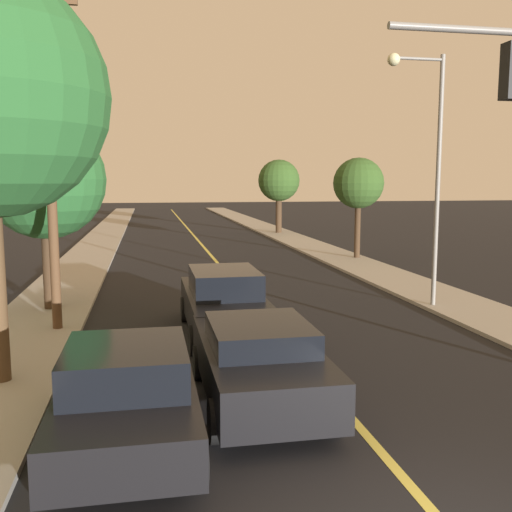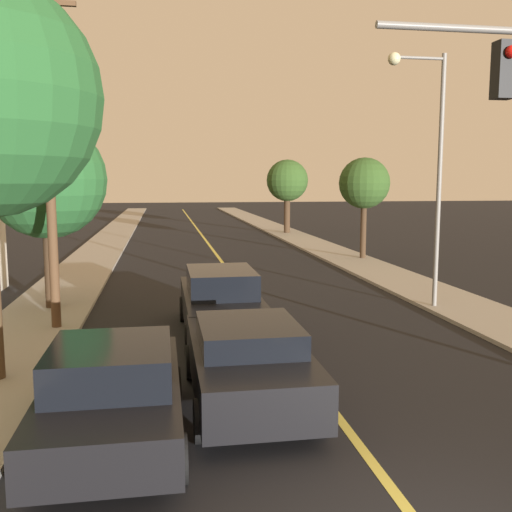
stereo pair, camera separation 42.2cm
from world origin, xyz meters
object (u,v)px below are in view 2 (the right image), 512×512
(car_near_lane_front, at_px, (247,360))
(tree_left_far, at_px, (47,180))
(tree_right_near, at_px, (287,181))
(car_outer_lane_front, at_px, (113,392))
(tree_right_far, at_px, (364,184))
(utility_pole_left, at_px, (49,151))
(streetlamp_right, at_px, (428,148))
(car_near_lane_second, at_px, (221,302))

(car_near_lane_front, height_order, tree_left_far, tree_left_far)
(tree_right_near, bearing_deg, car_outer_lane_front, -106.78)
(car_outer_lane_front, distance_m, tree_right_far, 21.19)
(car_near_lane_front, bearing_deg, utility_pole_left, 126.64)
(car_outer_lane_front, bearing_deg, tree_right_near, 73.22)
(utility_pole_left, bearing_deg, tree_right_near, 65.36)
(utility_pole_left, bearing_deg, car_near_lane_front, -53.36)
(streetlamp_right, bearing_deg, car_near_lane_front, -134.60)
(car_near_lane_front, distance_m, streetlamp_right, 9.78)
(streetlamp_right, distance_m, tree_right_near, 24.83)
(tree_left_far, xyz_separation_m, tree_right_far, (12.95, 9.01, -0.16))
(streetlamp_right, height_order, tree_right_far, streetlamp_right)
(car_outer_lane_front, distance_m, tree_left_far, 10.03)
(car_near_lane_front, xyz_separation_m, streetlamp_right, (6.26, 6.35, 4.02))
(car_near_lane_front, xyz_separation_m, tree_right_near, (7.57, 31.12, 3.06))
(car_near_lane_front, distance_m, utility_pole_left, 7.92)
(car_near_lane_second, bearing_deg, car_near_lane_front, -90.00)
(tree_right_near, height_order, tree_right_far, tree_right_near)
(tree_left_far, bearing_deg, tree_right_near, 62.05)
(tree_right_far, bearing_deg, car_outer_lane_front, -119.80)
(car_near_lane_front, bearing_deg, tree_right_far, 64.13)
(tree_left_far, distance_m, tree_right_near, 26.15)
(streetlamp_right, xyz_separation_m, tree_right_far, (2.00, 10.68, -1.08))
(car_near_lane_second, distance_m, tree_right_far, 15.29)
(car_near_lane_front, height_order, streetlamp_right, streetlamp_right)
(streetlamp_right, relative_size, tree_right_far, 1.51)
(car_near_lane_second, bearing_deg, tree_right_near, 74.13)
(tree_left_far, bearing_deg, tree_right_far, 34.84)
(car_near_lane_second, distance_m, car_outer_lane_front, 6.07)
(car_near_lane_second, distance_m, tree_left_far, 6.60)
(streetlamp_right, height_order, utility_pole_left, utility_pole_left)
(utility_pole_left, height_order, tree_right_far, utility_pole_left)
(car_near_lane_second, bearing_deg, tree_left_far, 143.01)
(streetlamp_right, bearing_deg, car_outer_lane_front, -138.24)
(car_near_lane_second, height_order, tree_right_far, tree_right_far)
(car_outer_lane_front, bearing_deg, car_near_lane_front, 28.44)
(car_outer_lane_front, height_order, utility_pole_left, utility_pole_left)
(streetlamp_right, xyz_separation_m, tree_left_far, (-10.95, 1.67, -0.93))
(tree_right_near, bearing_deg, tree_left_far, -117.95)
(utility_pole_left, xyz_separation_m, tree_right_far, (12.41, 11.46, -0.86))
(car_near_lane_second, distance_m, streetlamp_right, 7.63)
(car_near_lane_front, height_order, tree_right_far, tree_right_far)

